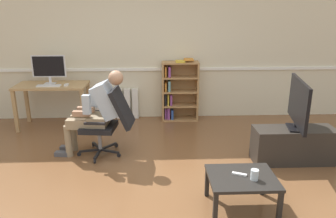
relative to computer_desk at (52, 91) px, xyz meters
The scene contains 15 objects.
ground_plane 2.86m from the computer_desk, 50.38° to the right, with size 18.00×18.00×0.00m, color brown.
back_wall 1.98m from the computer_desk, 15.68° to the left, with size 12.00×0.13×2.70m.
computer_desk is the anchor object (origin of this frame).
imac_monitor 0.41m from the computer_desk, 116.34° to the left, with size 0.57×0.14×0.49m.
keyboard 0.19m from the computer_desk, 91.77° to the right, with size 0.39×0.12×0.02m, color white.
computer_mouse 0.33m from the computer_desk, 23.18° to the right, with size 0.06×0.10×0.03m, color white.
bookshelf 2.20m from the computer_desk, ahead, with size 0.66×0.29×1.13m.
radiator 1.15m from the computer_desk, 20.92° to the left, with size 0.84×0.08×0.57m.
office_chair 1.64m from the computer_desk, 46.97° to the right, with size 0.83×0.62×0.97m.
person_seated 1.51m from the computer_desk, 51.47° to the right, with size 1.01×0.42×1.22m.
tv_stand 3.95m from the computer_desk, 22.93° to the right, with size 1.08×0.38×0.48m.
tv_screen 3.93m from the computer_desk, 22.93° to the right, with size 0.26×0.96×0.65m.
coffee_table 3.70m from the computer_desk, 44.45° to the right, with size 0.69×0.57×0.37m.
drinking_glass 3.82m from the computer_desk, 44.13° to the right, with size 0.08×0.08×0.11m, color silver.
spare_remote 3.66m from the computer_desk, 44.36° to the right, with size 0.04×0.15×0.02m, color white.
Camera 1 is at (-0.03, -3.40, 2.04)m, focal length 35.27 mm.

